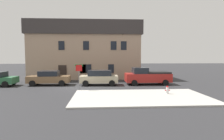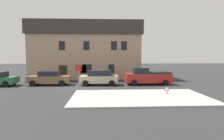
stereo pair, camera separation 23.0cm
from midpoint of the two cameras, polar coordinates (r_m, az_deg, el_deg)
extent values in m
plane|color=#2D2D30|center=(20.66, -10.03, -5.27)|extent=(120.00, 120.00, 0.00)
cube|color=#B7B5AD|center=(15.84, 8.69, -8.00)|extent=(11.00, 6.15, 0.12)
cube|color=tan|center=(30.64, -7.35, 3.91)|extent=(15.95, 7.88, 6.40)
cube|color=#383333|center=(30.89, -7.43, 11.71)|extent=(16.45, 8.38, 1.99)
cube|color=#2D231E|center=(27.19, -14.24, -0.79)|extent=(1.10, 0.12, 2.10)
cube|color=black|center=(26.75, -8.37, 0.40)|extent=(0.80, 0.08, 1.20)
cube|color=black|center=(26.75, -8.34, 0.40)|extent=(0.80, 0.08, 1.20)
cube|color=black|center=(26.69, -6.73, 0.41)|extent=(0.80, 0.08, 1.20)
cube|color=black|center=(26.67, 0.05, 0.43)|extent=(0.80, 0.08, 1.20)
cube|color=black|center=(27.15, -14.53, 7.12)|extent=(0.80, 0.08, 1.20)
cube|color=black|center=(26.68, -7.42, 7.27)|extent=(0.80, 0.08, 1.20)
cube|color=black|center=(26.66, 0.83, 7.31)|extent=(0.80, 0.08, 1.20)
cube|color=black|center=(26.79, 3.87, 7.29)|extent=(0.80, 0.08, 1.20)
cylinder|color=brown|center=(28.92, -17.10, 2.75)|extent=(0.52, 0.52, 5.42)
cylinder|color=brown|center=(28.33, -16.90, 6.32)|extent=(1.32, 0.79, 1.69)
cylinder|color=brown|center=(29.58, -16.19, 7.36)|extent=(1.61, 0.92, 1.11)
cylinder|color=brown|center=(28.76, -18.93, 7.61)|extent=(1.06, 1.73, 1.42)
cylinder|color=brown|center=(29.68, -16.48, 6.46)|extent=(1.73, 0.55, 1.01)
cylinder|color=#4C3D2D|center=(27.93, 1.63, 5.13)|extent=(0.54, 0.54, 7.60)
cylinder|color=#4C3D2D|center=(28.01, -0.02, 8.50)|extent=(0.33, 1.73, 1.41)
cylinder|color=#4C3D2D|center=(29.25, 1.41, 11.32)|extent=(2.36, 0.25, 1.88)
cylinder|color=#4C3D2D|center=(27.83, 3.82, 8.30)|extent=(0.75, 2.24, 2.37)
cylinder|color=black|center=(23.60, -29.02, -3.72)|extent=(0.69, 0.24, 0.68)
cylinder|color=black|center=(25.27, -27.03, -3.14)|extent=(0.69, 0.24, 0.68)
cube|color=brown|center=(23.27, -17.99, -2.60)|extent=(4.73, 1.80, 0.76)
cube|color=#1E232B|center=(23.20, -18.03, -0.96)|extent=(2.18, 1.58, 0.58)
cylinder|color=black|center=(22.95, -22.44, -3.72)|extent=(0.68, 0.22, 0.68)
cylinder|color=black|center=(24.63, -21.05, -3.14)|extent=(0.68, 0.22, 0.68)
cylinder|color=black|center=(22.08, -14.53, -3.83)|extent=(0.68, 0.22, 0.68)
cylinder|color=black|center=(23.83, -13.67, -3.22)|extent=(0.68, 0.22, 0.68)
cube|color=#C6B793|center=(22.16, -3.61, -2.70)|extent=(4.37, 1.95, 0.78)
cube|color=#1E232B|center=(22.08, -3.39, -0.89)|extent=(2.72, 1.68, 0.62)
cylinder|color=black|center=(21.42, -7.64, -3.98)|extent=(0.69, 0.24, 0.68)
cylinder|color=black|center=(23.22, -7.14, -3.32)|extent=(0.69, 0.24, 0.68)
cylinder|color=black|center=(21.30, 0.26, -3.99)|extent=(0.69, 0.24, 0.68)
cylinder|color=black|center=(23.11, 0.14, -3.32)|extent=(0.69, 0.24, 0.68)
cube|color=#AD231E|center=(23.01, 10.96, -2.23)|extent=(5.32, 2.11, 1.00)
cube|color=#1E232B|center=(22.71, 8.66, -0.13)|extent=(1.71, 1.82, 0.70)
cube|color=black|center=(23.27, 13.75, -0.72)|extent=(2.77, 2.00, 0.20)
cylinder|color=black|center=(21.69, 7.00, -3.87)|extent=(0.68, 0.23, 0.68)
cylinder|color=black|center=(23.69, 6.09, -3.16)|extent=(0.68, 0.23, 0.68)
cylinder|color=black|center=(22.63, 16.02, -3.66)|extent=(0.68, 0.23, 0.68)
cylinder|color=black|center=(24.55, 14.41, -3.01)|extent=(0.68, 0.23, 0.68)
cylinder|color=silver|center=(17.27, 16.45, -5.93)|extent=(0.22, 0.22, 0.57)
sphere|color=red|center=(17.22, 16.47, -4.94)|extent=(0.21, 0.21, 0.21)
cylinder|color=red|center=(17.22, 15.94, -5.86)|extent=(0.10, 0.09, 0.09)
cylinder|color=red|center=(17.32, 16.95, -5.82)|extent=(0.10, 0.09, 0.09)
cylinder|color=slate|center=(18.85, -9.61, -2.31)|extent=(0.07, 0.07, 2.53)
cube|color=red|center=(18.75, -9.66, 0.61)|extent=(0.60, 0.03, 0.60)
cube|color=#1E8C38|center=(18.77, -9.65, 1.38)|extent=(0.76, 0.02, 0.18)
camera|label=1|loc=(0.12, -89.71, 0.02)|focal=30.56mm
camera|label=2|loc=(0.12, 90.29, -0.02)|focal=30.56mm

